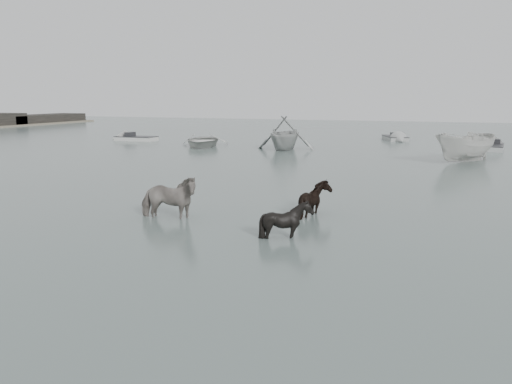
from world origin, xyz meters
TOP-DOWN VIEW (x-y plane):
  - ground at (0.00, 0.00)m, footprint 140.00×140.00m
  - pony_pinto at (-3.09, 0.27)m, footprint 2.17×1.23m
  - pony_dark at (1.28, 2.37)m, footprint 1.56×1.69m
  - pony_black at (1.14, -0.53)m, footprint 1.49×1.40m
  - rowboat_lead at (-12.71, 22.35)m, footprint 5.18×6.16m
  - rowboat_trail at (-5.80, 22.27)m, footprint 4.83×5.45m
  - boat_small at (6.58, 19.12)m, footprint 4.58×5.23m
  - skiff_port at (8.76, 27.43)m, footprint 2.21×5.41m
  - skiff_outer at (-20.62, 24.98)m, footprint 5.14×1.69m
  - skiff_mid at (1.27, 33.36)m, footprint 3.11×5.10m

SIDE VIEW (x-z plane):
  - ground at x=0.00m, z-range 0.00..0.00m
  - skiff_port at x=8.76m, z-range 0.00..0.75m
  - skiff_outer at x=-20.62m, z-range 0.00..0.75m
  - skiff_mid at x=1.27m, z-range 0.00..0.75m
  - rowboat_lead at x=-12.71m, z-range 0.00..1.09m
  - pony_black at x=1.14m, z-range 0.00..1.35m
  - pony_dark at x=1.28m, z-range 0.00..1.42m
  - pony_pinto at x=-3.09m, z-range 0.00..1.73m
  - boat_small at x=6.58m, z-range 0.00..1.97m
  - rowboat_trail at x=-5.80m, z-range 0.00..2.65m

